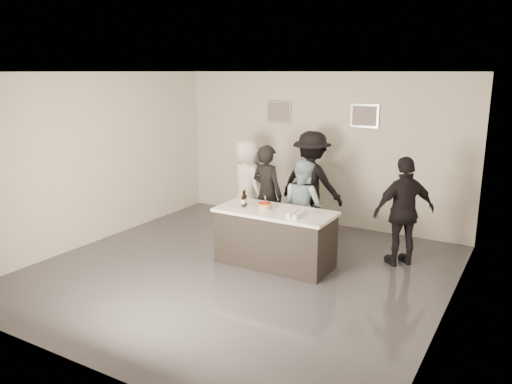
% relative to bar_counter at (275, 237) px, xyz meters
% --- Properties ---
extents(floor, '(6.00, 6.00, 0.00)m').
position_rel_bar_counter_xyz_m(floor, '(-0.34, -0.51, -0.45)').
color(floor, '#3D3D42').
rests_on(floor, ground).
extents(ceiling, '(6.00, 6.00, 0.00)m').
position_rel_bar_counter_xyz_m(ceiling, '(-0.34, -0.51, 2.55)').
color(ceiling, white).
extents(wall_back, '(6.00, 0.04, 3.00)m').
position_rel_bar_counter_xyz_m(wall_back, '(-0.34, 2.49, 1.05)').
color(wall_back, beige).
rests_on(wall_back, ground).
extents(wall_front, '(6.00, 0.04, 3.00)m').
position_rel_bar_counter_xyz_m(wall_front, '(-0.34, -3.51, 1.05)').
color(wall_front, beige).
rests_on(wall_front, ground).
extents(wall_left, '(0.04, 6.00, 3.00)m').
position_rel_bar_counter_xyz_m(wall_left, '(-3.34, -0.51, 1.05)').
color(wall_left, beige).
rests_on(wall_left, ground).
extents(wall_right, '(0.04, 6.00, 3.00)m').
position_rel_bar_counter_xyz_m(wall_right, '(2.66, -0.51, 1.05)').
color(wall_right, beige).
rests_on(wall_right, ground).
extents(picture_left, '(0.54, 0.04, 0.44)m').
position_rel_bar_counter_xyz_m(picture_left, '(-1.24, 2.46, 1.75)').
color(picture_left, '#B2B2B7').
rests_on(picture_left, wall_back).
extents(picture_right, '(0.54, 0.04, 0.44)m').
position_rel_bar_counter_xyz_m(picture_right, '(0.56, 2.46, 1.75)').
color(picture_right, '#B2B2B7').
rests_on(picture_right, wall_back).
extents(bar_counter, '(1.86, 0.86, 0.90)m').
position_rel_bar_counter_xyz_m(bar_counter, '(0.00, 0.00, 0.00)').
color(bar_counter, white).
rests_on(bar_counter, ground).
extents(cake, '(0.21, 0.21, 0.08)m').
position_rel_bar_counter_xyz_m(cake, '(-0.18, -0.02, 0.49)').
color(cake, orange).
rests_on(cake, bar_counter).
extents(beer_bottle_a, '(0.07, 0.07, 0.26)m').
position_rel_bar_counter_xyz_m(beer_bottle_a, '(-0.56, 0.01, 0.58)').
color(beer_bottle_a, black).
rests_on(beer_bottle_a, bar_counter).
extents(beer_bottle_b, '(0.07, 0.07, 0.26)m').
position_rel_bar_counter_xyz_m(beer_bottle_b, '(-0.53, -0.08, 0.58)').
color(beer_bottle_b, black).
rests_on(beer_bottle_b, bar_counter).
extents(tumbler_cluster, '(0.19, 0.40, 0.08)m').
position_rel_bar_counter_xyz_m(tumbler_cluster, '(0.44, -0.14, 0.49)').
color(tumbler_cluster, orange).
rests_on(tumbler_cluster, bar_counter).
extents(candles, '(0.24, 0.08, 0.01)m').
position_rel_bar_counter_xyz_m(candles, '(-0.36, -0.35, 0.45)').
color(candles, pink).
rests_on(candles, bar_counter).
extents(person_main_black, '(0.72, 0.55, 1.76)m').
position_rel_bar_counter_xyz_m(person_main_black, '(-0.66, 0.93, 0.43)').
color(person_main_black, black).
rests_on(person_main_black, ground).
extents(person_main_blue, '(0.94, 0.86, 1.57)m').
position_rel_bar_counter_xyz_m(person_main_blue, '(0.07, 0.89, 0.34)').
color(person_main_blue, '#99B8C8').
rests_on(person_main_blue, ground).
extents(person_guest_left, '(1.02, 0.91, 1.75)m').
position_rel_bar_counter_xyz_m(person_guest_left, '(-1.39, 1.44, 0.43)').
color(person_guest_left, white).
rests_on(person_guest_left, ground).
extents(person_guest_right, '(1.03, 1.01, 1.74)m').
position_rel_bar_counter_xyz_m(person_guest_right, '(1.74, 1.04, 0.42)').
color(person_guest_right, black).
rests_on(person_guest_right, ground).
extents(person_guest_back, '(1.34, 0.88, 1.94)m').
position_rel_bar_counter_xyz_m(person_guest_back, '(-0.18, 1.78, 0.52)').
color(person_guest_back, black).
rests_on(person_guest_back, ground).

